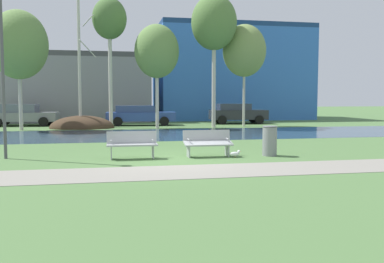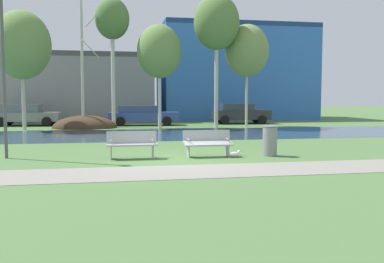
# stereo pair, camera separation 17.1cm
# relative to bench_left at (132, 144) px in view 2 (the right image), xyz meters

# --- Properties ---
(ground_plane) EXTENTS (120.00, 120.00, 0.00)m
(ground_plane) POSITION_rel_bench_left_xyz_m (1.24, 9.49, -0.47)
(ground_plane) COLOR #4C703D
(paved_path_strip) EXTENTS (60.00, 2.07, 0.01)m
(paved_path_strip) POSITION_rel_bench_left_xyz_m (1.24, -2.68, -0.47)
(paved_path_strip) COLOR gray
(paved_path_strip) RESTS_ON ground
(river_band) EXTENTS (80.00, 7.20, 0.01)m
(river_band) POSITION_rel_bench_left_xyz_m (1.24, 8.68, -0.47)
(river_band) COLOR #2D475B
(river_band) RESTS_ON ground
(soil_mound) EXTENTS (4.06, 3.09, 1.60)m
(soil_mound) POSITION_rel_bench_left_xyz_m (-2.45, 14.22, -0.47)
(soil_mound) COLOR #423021
(soil_mound) RESTS_ON ground
(bench_left) EXTENTS (1.60, 0.57, 0.87)m
(bench_left) POSITION_rel_bench_left_xyz_m (0.00, 0.00, 0.00)
(bench_left) COLOR #9EA0A3
(bench_left) RESTS_ON ground
(bench_right) EXTENTS (1.60, 0.57, 0.87)m
(bench_right) POSITION_rel_bench_left_xyz_m (2.48, 0.00, 0.00)
(bench_right) COLOR #9EA0A3
(bench_right) RESTS_ON ground
(trash_bin) EXTENTS (0.50, 0.50, 1.00)m
(trash_bin) POSITION_rel_bench_left_xyz_m (4.56, -0.21, 0.05)
(trash_bin) COLOR gray
(trash_bin) RESTS_ON ground
(seagull) EXTENTS (0.39, 0.15, 0.24)m
(seagull) POSITION_rel_bench_left_xyz_m (3.30, -0.41, -0.34)
(seagull) COLOR white
(seagull) RESTS_ON ground
(streetlamp) EXTENTS (0.32, 0.32, 5.91)m
(streetlamp) POSITION_rel_bench_left_xyz_m (-3.97, 0.77, 3.42)
(streetlamp) COLOR #4C4C51
(streetlamp) RESTS_ON ground
(birch_far_left) EXTENTS (3.37, 3.37, 7.07)m
(birch_far_left) POSITION_rel_bench_left_xyz_m (-5.89, 13.03, 4.56)
(birch_far_left) COLOR #BCB7A8
(birch_far_left) RESTS_ON ground
(birch_left) EXTENTS (1.13, 1.97, 8.55)m
(birch_left) POSITION_rel_bench_left_xyz_m (-2.50, 13.95, 3.87)
(birch_left) COLOR beige
(birch_left) RESTS_ON ground
(birch_center_left) EXTENTS (2.19, 2.19, 8.96)m
(birch_center_left) POSITION_rel_bench_left_xyz_m (-0.62, 14.42, 6.42)
(birch_center_left) COLOR beige
(birch_center_left) RESTS_ON ground
(birch_center) EXTENTS (2.79, 2.79, 6.51)m
(birch_center) POSITION_rel_bench_left_xyz_m (2.25, 13.07, 4.34)
(birch_center) COLOR beige
(birch_center) RESTS_ON ground
(birch_center_right) EXTENTS (2.92, 2.92, 8.61)m
(birch_center_right) POSITION_rel_bench_left_xyz_m (5.92, 13.02, 6.20)
(birch_center_right) COLOR beige
(birch_center_right) RESTS_ON ground
(birch_right) EXTENTS (2.89, 2.89, 6.79)m
(birch_right) POSITION_rel_bench_left_xyz_m (8.16, 13.67, 4.58)
(birch_right) COLOR #BCB7A8
(birch_right) RESTS_ON ground
(parked_van_nearest_grey) EXTENTS (4.59, 2.17, 1.50)m
(parked_van_nearest_grey) POSITION_rel_bench_left_xyz_m (-6.61, 17.05, 0.32)
(parked_van_nearest_grey) COLOR slate
(parked_van_nearest_grey) RESTS_ON ground
(parked_sedan_second_blue) EXTENTS (4.87, 2.15, 1.38)m
(parked_sedan_second_blue) POSITION_rel_bench_left_xyz_m (1.35, 16.16, 0.27)
(parked_sedan_second_blue) COLOR #2D4793
(parked_sedan_second_blue) RESTS_ON ground
(parked_hatch_third_dark) EXTENTS (4.29, 2.12, 1.49)m
(parked_hatch_third_dark) POSITION_rel_bench_left_xyz_m (8.63, 16.67, 0.32)
(parked_hatch_third_dark) COLOR #282B30
(parked_hatch_third_dark) RESTS_ON ground
(building_grey_warehouse) EXTENTS (13.45, 9.21, 5.47)m
(building_grey_warehouse) POSITION_rel_bench_left_xyz_m (-4.19, 24.11, 2.26)
(building_grey_warehouse) COLOR gray
(building_grey_warehouse) RESTS_ON ground
(building_blue_store) EXTENTS (13.42, 8.34, 8.30)m
(building_blue_store) POSITION_rel_bench_left_xyz_m (10.25, 24.41, 3.68)
(building_blue_store) COLOR #3870C6
(building_blue_store) RESTS_ON ground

